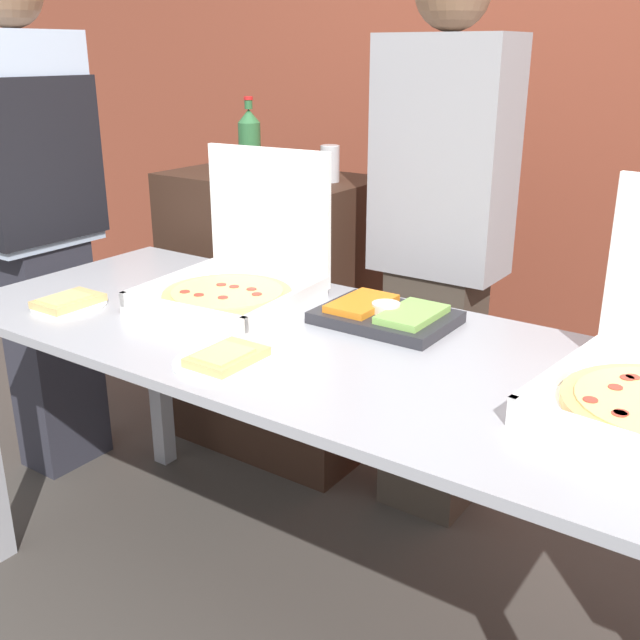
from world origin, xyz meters
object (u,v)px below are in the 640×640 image
at_px(soda_bottle, 250,141).
at_px(person_server_vest, 35,202).
at_px(paper_plate_front_left, 227,359).
at_px(pizza_box_near_right, 238,275).
at_px(veggie_tray, 386,315).
at_px(soda_can_silver, 330,164).
at_px(person_guest_cap, 439,246).
at_px(paper_plate_front_right, 68,302).

distance_m(soda_bottle, person_server_vest, 0.78).
height_order(paper_plate_front_left, soda_bottle, soda_bottle).
bearing_deg(paper_plate_front_left, soda_bottle, 126.93).
bearing_deg(person_server_vest, pizza_box_near_right, 88.08).
bearing_deg(paper_plate_front_left, veggie_tray, 69.96).
distance_m(paper_plate_front_left, soda_can_silver, 1.10).
distance_m(soda_bottle, person_guest_cap, 0.84).
distance_m(paper_plate_front_right, soda_bottle, 0.98).
relative_size(pizza_box_near_right, person_server_vest, 0.26).
height_order(veggie_tray, soda_can_silver, soda_can_silver).
bearing_deg(veggie_tray, paper_plate_front_right, -153.70).
xyz_separation_m(pizza_box_near_right, soda_can_silver, (-0.11, 0.62, 0.23)).
distance_m(pizza_box_near_right, person_guest_cap, 0.66).
height_order(soda_bottle, soda_can_silver, soda_bottle).
height_order(paper_plate_front_right, veggie_tray, veggie_tray).
bearing_deg(pizza_box_near_right, veggie_tray, 4.84).
relative_size(veggie_tray, person_guest_cap, 0.19).
xyz_separation_m(paper_plate_front_right, soda_bottle, (-0.10, 0.91, 0.34)).
bearing_deg(soda_bottle, veggie_tray, -30.84).
bearing_deg(paper_plate_front_left, pizza_box_near_right, 127.32).
xyz_separation_m(soda_bottle, person_server_vest, (-0.50, -0.57, -0.19)).
xyz_separation_m(paper_plate_front_right, soda_can_silver, (0.23, 0.94, 0.29)).
bearing_deg(person_guest_cap, soda_can_silver, -8.21).
xyz_separation_m(paper_plate_front_left, soda_can_silver, (-0.39, 0.99, 0.29)).
bearing_deg(soda_can_silver, pizza_box_near_right, -79.85).
relative_size(pizza_box_near_right, veggie_tray, 1.34).
distance_m(veggie_tray, soda_can_silver, 0.82).
xyz_separation_m(soda_bottle, person_guest_cap, (0.79, -0.04, -0.26)).
height_order(pizza_box_near_right, person_server_vest, person_server_vest).
bearing_deg(veggie_tray, soda_can_silver, 134.92).
distance_m(paper_plate_front_left, veggie_tray, 0.47).
distance_m(paper_plate_front_right, soda_can_silver, 1.01).
relative_size(soda_bottle, soda_can_silver, 2.20).
height_order(pizza_box_near_right, person_guest_cap, person_guest_cap).
xyz_separation_m(paper_plate_front_right, person_guest_cap, (0.69, 0.87, 0.08)).
bearing_deg(person_server_vest, person_guest_cap, 112.11).
xyz_separation_m(veggie_tray, soda_can_silver, (-0.55, 0.55, 0.28)).
bearing_deg(veggie_tray, paper_plate_front_left, -110.04).
height_order(soda_can_silver, person_server_vest, person_server_vest).
height_order(pizza_box_near_right, paper_plate_front_right, pizza_box_near_right).
bearing_deg(veggie_tray, pizza_box_near_right, -170.43).
bearing_deg(soda_can_silver, veggie_tray, -45.08).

